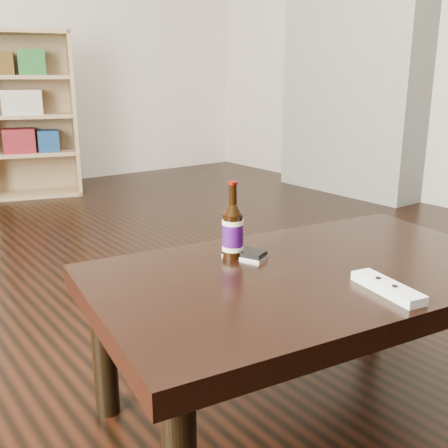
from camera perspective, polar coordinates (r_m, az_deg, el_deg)
floor at (r=2.04m, az=-4.84°, el=-10.85°), size 5.00×6.00×0.01m
chimney_breast at (r=4.32m, az=14.19°, el=21.25°), size 0.30×1.20×2.70m
bookshelf at (r=4.33m, az=-20.47°, el=11.31°), size 0.72×0.49×1.23m
coffee_table at (r=1.41m, az=9.40°, el=-6.89°), size 1.22×0.83×0.43m
beer_bottle at (r=1.43m, az=0.96°, el=-0.79°), size 0.06×0.06×0.21m
phone at (r=1.45m, az=2.31°, el=-3.24°), size 0.10×0.13×0.02m
remote at (r=1.28m, az=17.37°, el=-6.63°), size 0.09×0.20×0.02m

